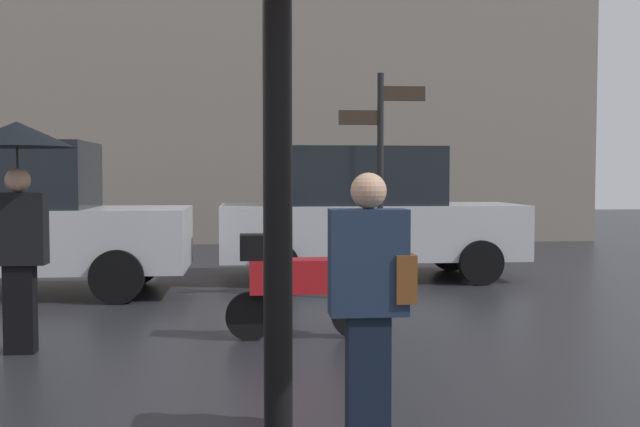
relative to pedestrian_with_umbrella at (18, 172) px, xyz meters
name	(u,v)px	position (x,y,z in m)	size (l,w,h in m)	color
pedestrian_with_umbrella	(18,172)	(0.00, 0.00, 0.00)	(0.98, 0.98, 2.04)	black
pedestrian_with_bag	(371,291)	(2.71, -2.50, -0.70)	(0.49, 0.24, 1.59)	black
parked_scooter	(298,281)	(2.47, 0.34, -1.04)	(1.47, 0.32, 1.23)	black
parked_car_left	(366,213)	(3.78, 4.46, -0.60)	(4.50, 1.82, 1.99)	silver
parked_car_right	(5,218)	(-1.16, 3.36, -0.59)	(4.58, 1.85, 2.01)	silver
street_signpost	(381,163)	(3.65, 2.44, 0.13)	(1.08, 0.08, 2.83)	black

